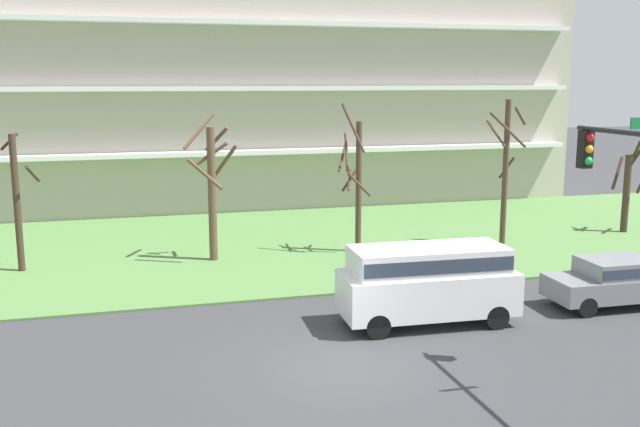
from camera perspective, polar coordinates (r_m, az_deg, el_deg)
The scene contains 10 objects.
ground at distance 18.79m, azimuth 1.92°, elevation -12.02°, with size 160.00×160.00×0.00m, color #38383A.
grass_lawn_strip at distance 31.81m, azimuth -5.60°, elevation -2.53°, with size 80.00×16.00×0.08m, color #547F42.
apartment_building at distance 44.48m, azimuth -8.82°, elevation 9.83°, with size 42.17×12.19×13.50m.
tree_far_left at distance 29.10m, azimuth -22.95°, elevation 1.22°, with size 2.01×1.97×5.55m.
tree_left at distance 28.85m, azimuth -8.54°, elevation 2.25°, with size 2.15×2.10×5.88m.
tree_center at distance 29.93m, azimuth 2.90°, elevation 2.61°, with size 1.38×1.79×6.27m.
tree_right at distance 32.32m, azimuth 14.45°, elevation 3.56°, with size 1.90×1.61×6.38m.
tree_far_right at distance 36.93m, azimuth 23.18°, elevation 1.96°, with size 1.72×1.71×4.73m.
van_white_near_left at distance 21.69m, azimuth 8.54°, elevation -5.12°, with size 5.28×2.23×2.36m.
sedan_gray_center_left at distance 25.13m, azimuth 22.33°, elevation -4.87°, with size 4.45×1.92×1.57m.
Camera 1 is at (-5.20, -16.55, 7.21)m, focal length 40.49 mm.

